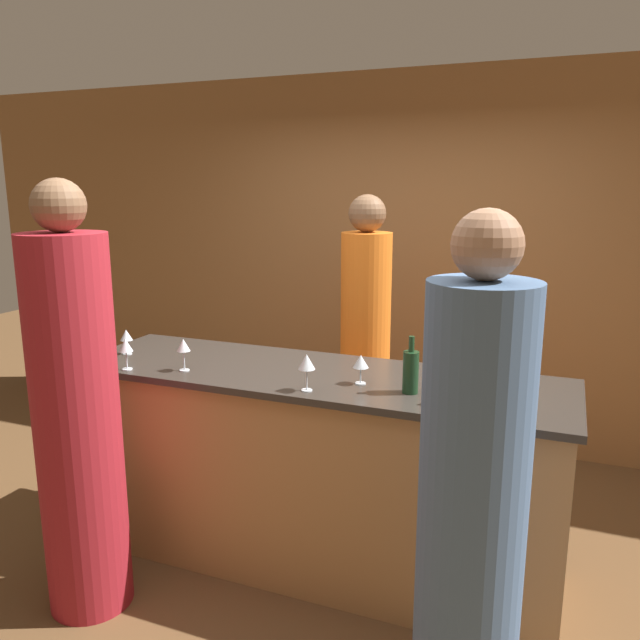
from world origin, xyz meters
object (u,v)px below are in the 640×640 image
object	(u,v)px
bartender	(364,355)
guest_1	(77,419)
guest_0	(471,520)
wine_bottle_0	(411,371)

from	to	relation	value
bartender	guest_1	bearing A→B (deg)	61.66
bartender	guest_1	world-z (taller)	guest_1
guest_1	guest_0	bearing A→B (deg)	-4.58
guest_0	wine_bottle_0	world-z (taller)	guest_0
bartender	guest_1	xyz separation A→B (m)	(-0.86, -1.59, 0.02)
guest_1	wine_bottle_0	bearing A→B (deg)	23.01
wine_bottle_0	guest_1	bearing A→B (deg)	-156.99
bartender	guest_0	size ratio (longest dim) A/B	1.00
guest_0	guest_1	size ratio (longest dim) A/B	0.95
bartender	guest_0	bearing A→B (deg)	118.08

